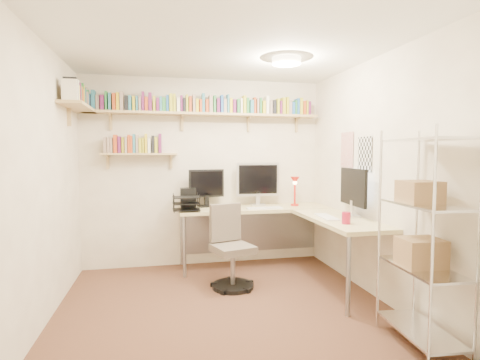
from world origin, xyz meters
TOP-DOWN VIEW (x-y plane):
  - ground at (0.00, 0.00)m, footprint 3.20×3.20m
  - room_shell at (0.00, 0.00)m, footprint 3.24×3.04m
  - wall_shelves at (-0.42, 1.30)m, footprint 3.12×1.09m
  - corner_desk at (0.70, 0.95)m, footprint 2.13×2.07m
  - office_chair at (0.17, 0.52)m, footprint 0.51×0.52m
  - wire_rack at (1.36, -1.07)m, footprint 0.42×0.76m

SIDE VIEW (x-z plane):
  - ground at x=0.00m, z-range 0.00..0.00m
  - office_chair at x=0.17m, z-range -0.07..0.85m
  - corner_desk at x=0.70m, z-range 0.10..1.48m
  - wire_rack at x=1.36m, z-range 0.06..1.76m
  - room_shell at x=0.00m, z-range 0.29..2.81m
  - wall_shelves at x=-0.42m, z-range 1.62..2.42m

